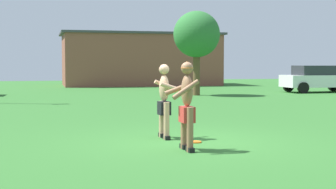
{
  "coord_description": "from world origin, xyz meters",
  "views": [
    {
      "loc": [
        -3.02,
        -10.13,
        1.7
      ],
      "look_at": [
        -0.31,
        0.46,
        1.01
      ],
      "focal_mm": 52.9,
      "sensor_mm": 36.0,
      "label": 1
    }
  ],
  "objects_px": {
    "player_in_black": "(164,100)",
    "tree_right_field": "(197,35)",
    "frisbee": "(195,142)",
    "car_white_mid_lot": "(318,78)",
    "player_with_cap": "(187,102)"
  },
  "relations": [
    {
      "from": "player_with_cap",
      "to": "car_white_mid_lot",
      "type": "bearing_deg",
      "value": 52.19
    },
    {
      "from": "player_in_black",
      "to": "tree_right_field",
      "type": "xyz_separation_m",
      "value": [
        5.33,
        14.38,
        2.33
      ]
    },
    {
      "from": "player_in_black",
      "to": "frisbee",
      "type": "height_order",
      "value": "player_in_black"
    },
    {
      "from": "frisbee",
      "to": "player_in_black",
      "type": "bearing_deg",
      "value": 123.38
    },
    {
      "from": "player_in_black",
      "to": "frisbee",
      "type": "relative_size",
      "value": 6.16
    },
    {
      "from": "car_white_mid_lot",
      "to": "tree_right_field",
      "type": "height_order",
      "value": "tree_right_field"
    },
    {
      "from": "car_white_mid_lot",
      "to": "player_in_black",
      "type": "bearing_deg",
      "value": -130.74
    },
    {
      "from": "tree_right_field",
      "to": "player_with_cap",
      "type": "bearing_deg",
      "value": -108.29
    },
    {
      "from": "player_with_cap",
      "to": "player_in_black",
      "type": "distance_m",
      "value": 1.63
    },
    {
      "from": "player_with_cap",
      "to": "player_in_black",
      "type": "xyz_separation_m",
      "value": [
        -0.04,
        1.62,
        -0.08
      ]
    },
    {
      "from": "player_in_black",
      "to": "car_white_mid_lot",
      "type": "relative_size",
      "value": 0.39
    },
    {
      "from": "frisbee",
      "to": "tree_right_field",
      "type": "distance_m",
      "value": 16.2
    },
    {
      "from": "player_with_cap",
      "to": "player_in_black",
      "type": "bearing_deg",
      "value": 91.51
    },
    {
      "from": "frisbee",
      "to": "tree_right_field",
      "type": "relative_size",
      "value": 0.06
    },
    {
      "from": "player_in_black",
      "to": "tree_right_field",
      "type": "relative_size",
      "value": 0.38
    }
  ]
}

